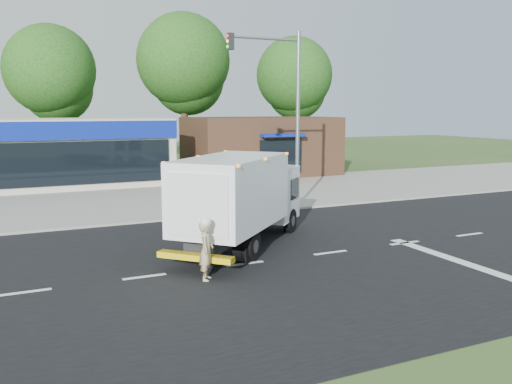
{
  "coord_description": "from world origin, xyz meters",
  "views": [
    {
      "loc": [
        -9.24,
        -14.28,
        4.58
      ],
      "look_at": [
        -1.39,
        2.67,
        1.7
      ],
      "focal_mm": 38.0,
      "sensor_mm": 36.0,
      "label": 1
    }
  ],
  "objects": [
    {
      "name": "ground",
      "position": [
        0.0,
        0.0,
        0.0
      ],
      "size": [
        120.0,
        120.0,
        0.0
      ],
      "primitive_type": "plane",
      "color": "#385123",
      "rests_on": "ground"
    },
    {
      "name": "road_asphalt",
      "position": [
        0.0,
        0.0,
        0.0
      ],
      "size": [
        60.0,
        14.0,
        0.02
      ],
      "primitive_type": "cube",
      "color": "black",
      "rests_on": "ground"
    },
    {
      "name": "sidewalk",
      "position": [
        0.0,
        8.2,
        0.06
      ],
      "size": [
        60.0,
        2.4,
        0.12
      ],
      "primitive_type": "cube",
      "color": "gray",
      "rests_on": "ground"
    },
    {
      "name": "parking_apron",
      "position": [
        0.0,
        14.0,
        0.01
      ],
      "size": [
        60.0,
        9.0,
        0.02
      ],
      "primitive_type": "cube",
      "color": "gray",
      "rests_on": "ground"
    },
    {
      "name": "lane_markings",
      "position": [
        1.35,
        -1.35,
        0.02
      ],
      "size": [
        55.2,
        7.0,
        0.01
      ],
      "color": "silver",
      "rests_on": "road_asphalt"
    },
    {
      "name": "ems_box_truck",
      "position": [
        -2.3,
        1.93,
        1.79
      ],
      "size": [
        6.49,
        6.42,
        3.1
      ],
      "rotation": [
        0.0,
        0.0,
        0.78
      ],
      "color": "black",
      "rests_on": "ground"
    },
    {
      "name": "emergency_worker",
      "position": [
        -4.53,
        -0.93,
        0.85
      ],
      "size": [
        0.61,
        0.7,
        1.73
      ],
      "rotation": [
        0.0,
        0.0,
        1.1
      ],
      "color": "tan",
      "rests_on": "ground"
    },
    {
      "name": "retail_strip_mall",
      "position": [
        -9.0,
        19.93,
        2.01
      ],
      "size": [
        18.0,
        6.2,
        4.0
      ],
      "color": "#BEB69E",
      "rests_on": "ground"
    },
    {
      "name": "brown_storefront",
      "position": [
        7.0,
        19.98,
        2.0
      ],
      "size": [
        10.0,
        6.7,
        4.0
      ],
      "color": "#382316",
      "rests_on": "ground"
    },
    {
      "name": "traffic_signal_pole",
      "position": [
        2.35,
        7.6,
        4.92
      ],
      "size": [
        3.51,
        0.25,
        8.0
      ],
      "color": "gray",
      "rests_on": "ground"
    },
    {
      "name": "background_trees",
      "position": [
        -0.85,
        28.16,
        7.38
      ],
      "size": [
        36.77,
        7.39,
        12.1
      ],
      "color": "#332114",
      "rests_on": "ground"
    }
  ]
}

